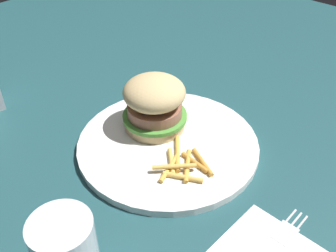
% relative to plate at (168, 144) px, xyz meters
% --- Properties ---
extents(ground_plane, '(1.60, 1.60, 0.00)m').
position_rel_plate_xyz_m(ground_plane, '(-0.03, -0.01, -0.01)').
color(ground_plane, '#1E474C').
extents(plate, '(0.28, 0.28, 0.01)m').
position_rel_plate_xyz_m(plate, '(0.00, 0.00, 0.00)').
color(plate, white).
rests_on(plate, ground_plane).
extents(sandwich, '(0.10, 0.10, 0.09)m').
position_rel_plate_xyz_m(sandwich, '(0.02, 0.04, 0.05)').
color(sandwich, tan).
rests_on(sandwich, plate).
extents(fries_pile, '(0.09, 0.10, 0.01)m').
position_rel_plate_xyz_m(fries_pile, '(-0.03, -0.05, 0.01)').
color(fries_pile, gold).
rests_on(fries_pile, plate).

